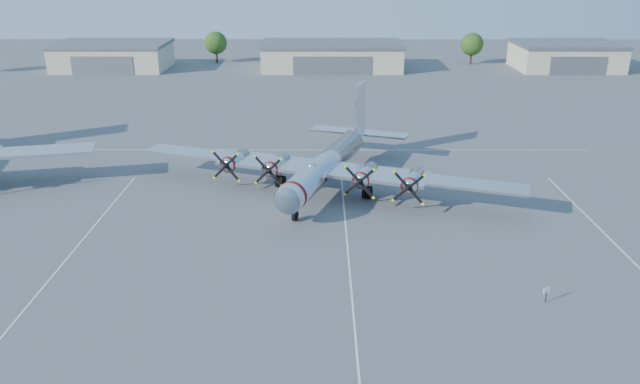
{
  "coord_description": "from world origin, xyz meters",
  "views": [
    {
      "loc": [
        -2.14,
        -47.42,
        22.26
      ],
      "look_at": [
        -2.25,
        2.36,
        3.2
      ],
      "focal_mm": 35.0,
      "sensor_mm": 36.0,
      "label": 1
    }
  ],
  "objects_px": {
    "hangar_center": "(332,56)",
    "main_bomber_b29": "(328,187)",
    "hangar_west": "(113,56)",
    "info_placard": "(547,292)",
    "hangar_east": "(566,56)",
    "tree_east": "(472,44)",
    "tree_west": "(216,43)"
  },
  "relations": [
    {
      "from": "hangar_west",
      "to": "tree_east",
      "type": "relative_size",
      "value": 3.4
    },
    {
      "from": "hangar_east",
      "to": "tree_west",
      "type": "xyz_separation_m",
      "value": [
        -73.0,
        8.04,
        1.51
      ]
    },
    {
      "from": "tree_east",
      "to": "info_placard",
      "type": "relative_size",
      "value": 5.93
    },
    {
      "from": "hangar_east",
      "to": "info_placard",
      "type": "relative_size",
      "value": 18.39
    },
    {
      "from": "tree_east",
      "to": "hangar_east",
      "type": "bearing_deg",
      "value": -18.54
    },
    {
      "from": "hangar_east",
      "to": "info_placard",
      "type": "bearing_deg",
      "value": -110.67
    },
    {
      "from": "hangar_east",
      "to": "tree_east",
      "type": "distance_m",
      "value": 19.04
    },
    {
      "from": "hangar_west",
      "to": "tree_west",
      "type": "bearing_deg",
      "value": 21.89
    },
    {
      "from": "tree_west",
      "to": "tree_east",
      "type": "height_order",
      "value": "same"
    },
    {
      "from": "hangar_west",
      "to": "info_placard",
      "type": "relative_size",
      "value": 20.17
    },
    {
      "from": "hangar_west",
      "to": "hangar_center",
      "type": "height_order",
      "value": "same"
    },
    {
      "from": "hangar_west",
      "to": "info_placard",
      "type": "xyz_separation_m",
      "value": [
        58.19,
        -92.27,
        -1.93
      ]
    },
    {
      "from": "hangar_east",
      "to": "info_placard",
      "type": "xyz_separation_m",
      "value": [
        -34.81,
        -92.27,
        -1.93
      ]
    },
    {
      "from": "hangar_east",
      "to": "info_placard",
      "type": "distance_m",
      "value": 98.63
    },
    {
      "from": "hangar_center",
      "to": "hangar_east",
      "type": "relative_size",
      "value": 1.39
    },
    {
      "from": "tree_west",
      "to": "tree_east",
      "type": "bearing_deg",
      "value": -2.08
    },
    {
      "from": "hangar_center",
      "to": "tree_west",
      "type": "distance_m",
      "value": 26.3
    },
    {
      "from": "hangar_center",
      "to": "info_placard",
      "type": "height_order",
      "value": "hangar_center"
    },
    {
      "from": "hangar_east",
      "to": "main_bomber_b29",
      "type": "distance_m",
      "value": 85.54
    },
    {
      "from": "hangar_center",
      "to": "tree_east",
      "type": "bearing_deg",
      "value": 11.38
    },
    {
      "from": "tree_west",
      "to": "info_placard",
      "type": "relative_size",
      "value": 5.93
    },
    {
      "from": "tree_west",
      "to": "main_bomber_b29",
      "type": "relative_size",
      "value": 0.17
    },
    {
      "from": "hangar_center",
      "to": "tree_west",
      "type": "relative_size",
      "value": 4.31
    },
    {
      "from": "hangar_east",
      "to": "main_bomber_b29",
      "type": "height_order",
      "value": "hangar_east"
    },
    {
      "from": "tree_east",
      "to": "hangar_west",
      "type": "bearing_deg",
      "value": -175.4
    },
    {
      "from": "hangar_west",
      "to": "hangar_center",
      "type": "xyz_separation_m",
      "value": [
        45.0,
        -0.0,
        -0.0
      ]
    },
    {
      "from": "hangar_west",
      "to": "info_placard",
      "type": "bearing_deg",
      "value": -57.76
    },
    {
      "from": "hangar_west",
      "to": "hangar_center",
      "type": "relative_size",
      "value": 0.79
    },
    {
      "from": "hangar_east",
      "to": "main_bomber_b29",
      "type": "relative_size",
      "value": 0.53
    },
    {
      "from": "hangar_center",
      "to": "main_bomber_b29",
      "type": "distance_m",
      "value": 69.83
    },
    {
      "from": "hangar_east",
      "to": "main_bomber_b29",
      "type": "xyz_separation_m",
      "value": [
        -49.42,
        -69.77,
        -2.71
      ]
    },
    {
      "from": "tree_east",
      "to": "info_placard",
      "type": "distance_m",
      "value": 99.79
    }
  ]
}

